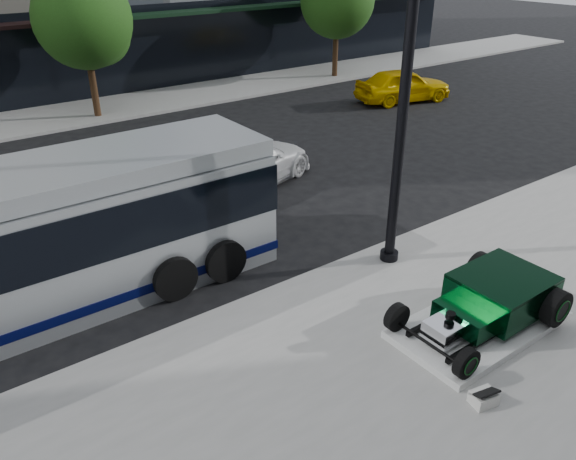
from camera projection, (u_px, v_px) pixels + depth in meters
ground at (243, 247)px, 13.75m from camera, size 120.00×120.00×0.00m
sidewalk_far at (67, 115)px, 23.74m from camera, size 70.00×4.00×0.12m
street_trees at (87, 23)px, 21.96m from camera, size 29.80×3.80×5.70m
display_plinth at (479, 325)px, 10.66m from camera, size 3.40×1.80×0.15m
hot_rod at (494, 297)px, 10.60m from camera, size 3.22×2.00×0.81m
info_plaque at (484, 397)px, 8.90m from camera, size 0.45×0.38×0.31m
lamppost at (403, 111)px, 11.40m from camera, size 0.42×0.42×7.55m
white_sedan at (245, 164)px, 16.76m from camera, size 5.39×3.58×1.45m
yellow_taxi at (403, 85)px, 25.64m from camera, size 4.72×2.77×1.51m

